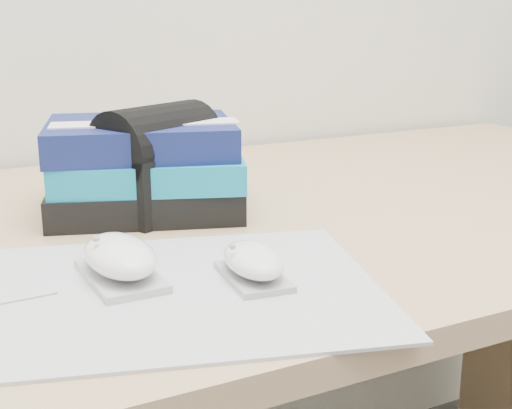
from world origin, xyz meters
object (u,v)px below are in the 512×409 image
book_stack (145,167)px  pouch (157,162)px  mouse_front (253,263)px  mouse_rear (120,259)px  desk (243,347)px

book_stack → pouch: 0.03m
mouse_front → book_stack: bearing=91.5°
mouse_rear → pouch: pouch is taller
mouse_front → book_stack: book_stack is taller
book_stack → pouch: bearing=-65.6°
mouse_rear → pouch: 0.25m
mouse_rear → book_stack: (0.11, 0.23, 0.03)m
mouse_front → book_stack: size_ratio=0.34×
desk → mouse_front: size_ratio=16.14×
mouse_front → book_stack: 0.30m
mouse_front → pouch: pouch is taller
desk → pouch: size_ratio=9.18×
pouch → book_stack: bearing=114.4°
book_stack → mouse_front: bearing=-88.5°
desk → mouse_rear: size_ratio=13.86×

